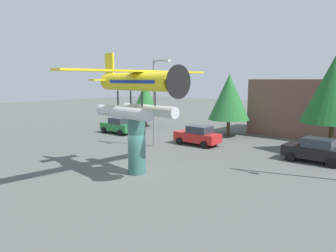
{
  "coord_description": "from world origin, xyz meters",
  "views": [
    {
      "loc": [
        14.09,
        -13.45,
        5.86
      ],
      "look_at": [
        0.0,
        3.0,
        2.69
      ],
      "focal_mm": 33.98,
      "sensor_mm": 36.0,
      "label": 1
    }
  ],
  "objects": [
    {
      "name": "car_far_black",
      "position": [
        7.67,
        10.16,
        0.88
      ],
      "size": [
        4.2,
        2.02,
        1.76
      ],
      "rotation": [
        0.0,
        0.0,
        3.14
      ],
      "color": "black",
      "rests_on": "ground"
    },
    {
      "name": "ground_plane",
      "position": [
        0.0,
        0.0,
        0.0
      ],
      "size": [
        140.0,
        140.0,
        0.0
      ],
      "primitive_type": "plane",
      "color": "#515651"
    },
    {
      "name": "tree_east",
      "position": [
        -2.58,
        15.77,
        4.08
      ],
      "size": [
        4.26,
        4.26,
        6.46
      ],
      "color": "brown",
      "rests_on": "ground"
    },
    {
      "name": "car_near_green",
      "position": [
        -12.48,
        9.18,
        0.88
      ],
      "size": [
        4.2,
        2.02,
        1.76
      ],
      "rotation": [
        0.0,
        0.0,
        3.14
      ],
      "color": "#237A38",
      "rests_on": "ground"
    },
    {
      "name": "display_pedestal",
      "position": [
        0.0,
        0.0,
        1.8
      ],
      "size": [
        1.1,
        1.1,
        3.59
      ],
      "primitive_type": "cylinder",
      "color": "#386B66",
      "rests_on": "ground"
    },
    {
      "name": "tree_west",
      "position": [
        -13.94,
        14.93,
        3.55
      ],
      "size": [
        3.45,
        3.45,
        5.48
      ],
      "color": "brown",
      "rests_on": "ground"
    },
    {
      "name": "car_mid_red",
      "position": [
        -2.24,
        9.74,
        0.88
      ],
      "size": [
        4.2,
        2.02,
        1.76
      ],
      "rotation": [
        0.0,
        0.0,
        3.14
      ],
      "color": "red",
      "rests_on": "ground"
    },
    {
      "name": "streetlight_primary",
      "position": [
        -4.71,
        6.87,
        4.41
      ],
      "size": [
        1.84,
        0.28,
        7.56
      ],
      "color": "gray",
      "rests_on": "ground"
    },
    {
      "name": "tree_center_back",
      "position": [
        7.77,
        13.86,
        5.16
      ],
      "size": [
        4.85,
        4.85,
        7.87
      ],
      "color": "brown",
      "rests_on": "ground"
    },
    {
      "name": "storefront_building",
      "position": [
        3.67,
        22.0,
        2.95
      ],
      "size": [
        10.8,
        7.46,
        5.9
      ],
      "primitive_type": "cube",
      "color": "brown",
      "rests_on": "ground"
    },
    {
      "name": "floatplane_monument",
      "position": [
        0.13,
        -0.01,
        5.26
      ],
      "size": [
        7.02,
        10.46,
        4.0
      ],
      "rotation": [
        0.0,
        0.0,
        -0.1
      ],
      "color": "silver",
      "rests_on": "display_pedestal"
    }
  ]
}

